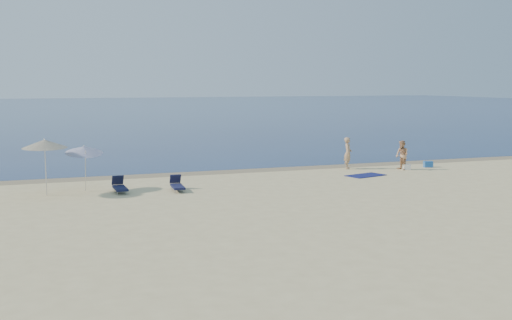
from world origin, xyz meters
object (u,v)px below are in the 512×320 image
at_px(umbrella_near, 84,150).
at_px(blue_cooler, 428,164).
at_px(person_right, 402,155).
at_px(person_left, 348,153).

bearing_deg(umbrella_near, blue_cooler, 1.13).
bearing_deg(person_right, umbrella_near, -90.86).
bearing_deg(umbrella_near, person_right, 0.17).
distance_m(person_right, umbrella_near, 16.86).
height_order(person_left, person_right, person_left).
distance_m(person_right, blue_cooler, 2.14).
distance_m(person_left, blue_cooler, 4.73).
relative_size(person_left, person_right, 1.09).
bearing_deg(person_right, person_left, -121.84).
xyz_separation_m(person_left, blue_cooler, (4.58, -0.92, -0.70)).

